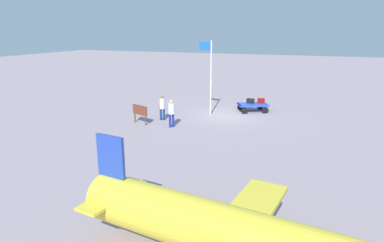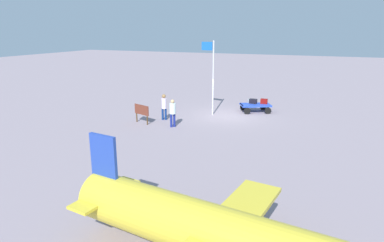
% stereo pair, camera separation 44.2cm
% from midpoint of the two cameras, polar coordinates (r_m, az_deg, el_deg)
% --- Properties ---
extents(ground_plane, '(120.00, 120.00, 0.00)m').
position_cam_midpoint_polar(ground_plane, '(23.19, 5.12, 0.93)').
color(ground_plane, gray).
extents(luggage_cart, '(2.42, 2.07, 0.56)m').
position_cam_midpoint_polar(luggage_cart, '(24.49, 9.73, 2.58)').
color(luggage_cart, blue).
rests_on(luggage_cart, ground).
extents(suitcase_maroon, '(0.52, 0.36, 0.34)m').
position_cam_midpoint_polar(suitcase_maroon, '(24.80, 11.18, 3.38)').
color(suitcase_maroon, maroon).
rests_on(suitcase_maroon, luggage_cart).
extents(suitcase_grey, '(0.55, 0.35, 0.33)m').
position_cam_midpoint_polar(suitcase_grey, '(24.68, 9.40, 3.39)').
color(suitcase_grey, black).
rests_on(suitcase_grey, luggage_cart).
extents(suitcase_tan, '(0.56, 0.36, 0.28)m').
position_cam_midpoint_polar(suitcase_tan, '(24.95, 9.19, 3.47)').
color(suitcase_tan, gray).
rests_on(suitcase_tan, luggage_cart).
extents(worker_lead, '(0.53, 0.53, 1.70)m').
position_cam_midpoint_polar(worker_lead, '(20.16, -4.15, 1.73)').
color(worker_lead, navy).
rests_on(worker_lead, ground).
extents(worker_trailing, '(0.41, 0.41, 1.70)m').
position_cam_midpoint_polar(worker_trailing, '(21.84, -5.68, 2.68)').
color(worker_trailing, navy).
rests_on(worker_trailing, ground).
extents(airplane_near, '(9.04, 5.56, 2.97)m').
position_cam_midpoint_polar(airplane_near, '(8.15, 7.69, -19.27)').
color(airplane_near, gold).
rests_on(airplane_near, ground).
extents(flagpole, '(0.93, 0.23, 5.05)m').
position_cam_midpoint_polar(flagpole, '(22.82, 2.44, 8.38)').
color(flagpole, silver).
rests_on(flagpole, ground).
extents(signboard, '(1.23, 0.49, 1.18)m').
position_cam_midpoint_polar(signboard, '(21.20, -9.44, 1.64)').
color(signboard, '#4C3319').
rests_on(signboard, ground).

